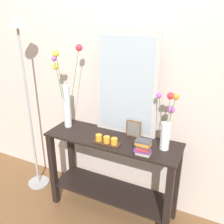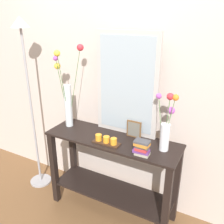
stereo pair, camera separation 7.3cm
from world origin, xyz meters
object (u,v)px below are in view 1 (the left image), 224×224
book_stack (143,147)px  candle_tray (106,141)px  floor_lamp (25,81)px  mirror_leaning (126,85)px  picture_frame_small (134,129)px  tall_vase_left (66,95)px  console_table (112,168)px  vase_right (167,126)px

book_stack → candle_tray: bearing=174.8°
book_stack → floor_lamp: floor_lamp is taller
mirror_leaning → book_stack: bearing=-46.8°
picture_frame_small → book_stack: bearing=-54.9°
picture_frame_small → floor_lamp: (-1.11, -0.13, 0.35)m
mirror_leaning → picture_frame_small: 0.40m
tall_vase_left → console_table: bearing=-4.5°
mirror_leaning → picture_frame_small: mirror_leaning is taller
tall_vase_left → floor_lamp: floor_lamp is taller
picture_frame_small → book_stack: 0.31m
mirror_leaning → vase_right: 0.50m
vase_right → floor_lamp: (-1.42, -0.05, 0.22)m
book_stack → floor_lamp: (-1.29, 0.12, 0.36)m
picture_frame_small → floor_lamp: 1.17m
vase_right → console_table: bearing=-174.9°
console_table → floor_lamp: (-0.95, -0.01, 0.74)m
vase_right → book_stack: size_ratio=3.61×
console_table → vase_right: bearing=5.1°
tall_vase_left → book_stack: (0.84, -0.18, -0.26)m
console_table → picture_frame_small: size_ratio=7.91×
mirror_leaning → candle_tray: 0.51m
tall_vase_left → candle_tray: size_ratio=3.26×
console_table → book_stack: (0.34, -0.14, 0.38)m
console_table → candle_tray: (-0.00, -0.10, 0.34)m
console_table → tall_vase_left: size_ratio=1.55×
mirror_leaning → tall_vase_left: mirror_leaning is taller
console_table → book_stack: book_stack is taller
mirror_leaning → vase_right: (0.41, -0.12, -0.26)m
tall_vase_left → candle_tray: tall_vase_left is taller
tall_vase_left → floor_lamp: size_ratio=0.43×
candle_tray → floor_lamp: 1.03m
vase_right → candle_tray: vase_right is taller
console_table → candle_tray: bearing=-91.7°
candle_tray → floor_lamp: bearing=174.5°
console_table → book_stack: bearing=-21.8°
candle_tray → picture_frame_small: (0.16, 0.22, 0.05)m
mirror_leaning → candle_tray: bearing=-102.2°
floor_lamp → tall_vase_left: bearing=6.6°
tall_vase_left → book_stack: tall_vase_left is taller
console_table → floor_lamp: floor_lamp is taller
mirror_leaning → book_stack: size_ratio=6.89×
vase_right → book_stack: vase_right is taller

